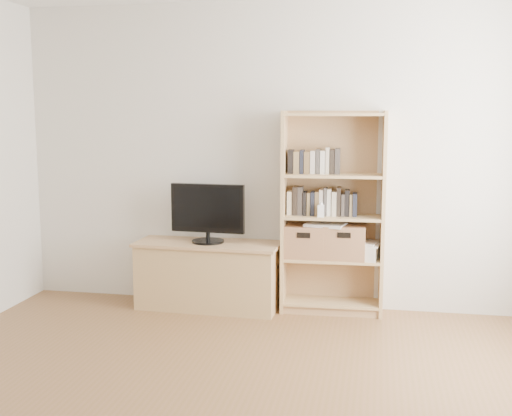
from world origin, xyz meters
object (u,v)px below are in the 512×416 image
(bookshelf, at_px, (333,213))
(baby_monitor, at_px, (321,211))
(television, at_px, (208,213))
(basket_left, at_px, (305,241))
(tv_stand, at_px, (208,276))
(basket_right, at_px, (345,242))
(laptop, at_px, (326,225))

(bookshelf, bearing_deg, baby_monitor, -135.00)
(television, distance_m, basket_left, 0.86)
(baby_monitor, bearing_deg, basket_left, 144.57)
(tv_stand, distance_m, basket_right, 1.21)
(tv_stand, bearing_deg, basket_right, 5.82)
(laptop, bearing_deg, television, -164.81)
(television, bearing_deg, basket_left, 7.88)
(bookshelf, relative_size, basket_left, 5.15)
(laptop, bearing_deg, baby_monitor, -102.38)
(bookshelf, relative_size, baby_monitor, 16.75)
(laptop, bearing_deg, basket_right, 19.31)
(laptop, bearing_deg, bookshelf, 32.91)
(basket_left, bearing_deg, laptop, -3.27)
(baby_monitor, bearing_deg, basket_right, 23.07)
(television, relative_size, basket_left, 1.96)
(bookshelf, height_order, basket_right, bookshelf)
(tv_stand, height_order, laptop, laptop)
(tv_stand, height_order, basket_left, basket_left)
(television, height_order, baby_monitor, television)
(baby_monitor, relative_size, basket_right, 0.29)
(bookshelf, height_order, basket_left, bookshelf)
(baby_monitor, bearing_deg, bookshelf, 43.73)
(bookshelf, height_order, baby_monitor, bookshelf)
(bookshelf, distance_m, basket_right, 0.26)
(basket_right, bearing_deg, laptop, -172.72)
(tv_stand, height_order, television, television)
(baby_monitor, relative_size, laptop, 0.32)
(television, bearing_deg, basket_right, 7.21)
(bookshelf, xyz_separation_m, basket_right, (0.10, -0.00, -0.23))
(baby_monitor, distance_m, basket_right, 0.34)
(baby_monitor, height_order, basket_right, baby_monitor)
(television, distance_m, laptop, 1.00)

